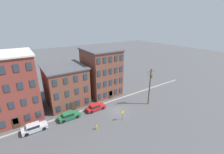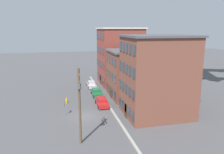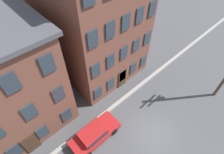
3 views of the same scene
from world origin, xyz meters
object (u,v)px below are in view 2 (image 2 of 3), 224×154
Objects in this scene: car_silver at (91,84)px; caution_sign at (64,105)px; car_red at (102,102)px; utility_pole at (80,102)px; fire_hydrant at (66,100)px; car_green at (97,92)px.

car_silver is 17.04m from caution_sign.
car_red is 7.21m from caution_sign.
fire_hydrant is (-15.16, -1.21, -4.65)m from utility_pole.
car_green is 1.77× the size of caution_sign.
car_silver is 0.48× the size of utility_pole.
caution_sign is at bearing -4.52° from fire_hydrant.
car_silver is at bearing -179.89° from car_red.
fire_hydrant is at bearing -31.52° from car_silver.
utility_pole is (25.04, -4.85, 4.39)m from car_silver.
car_red is 0.48× the size of utility_pole.
car_silver is at bearing -179.00° from car_green.
car_green is 1.00× the size of car_red.
car_green reaches higher than fire_hydrant.
caution_sign is at bearing -66.28° from car_red.
utility_pole is at bearing -15.07° from car_green.
caution_sign is 2.58× the size of fire_hydrant.
car_red is 1.77× the size of caution_sign.
car_silver is 4.58× the size of fire_hydrant.
car_red is at bearing -0.83° from car_green.
car_green is 6.99m from fire_hydrant.
utility_pole reaches higher than caution_sign.
car_green is at bearing 1.00° from car_silver.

